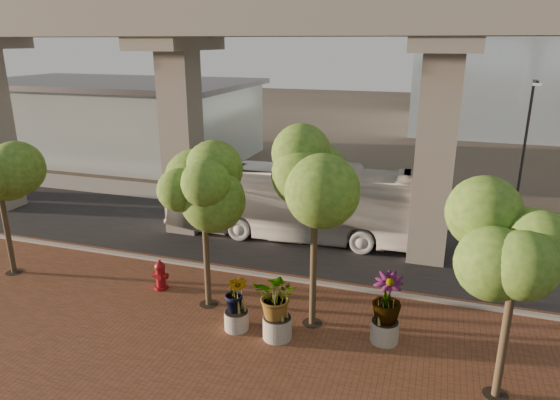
% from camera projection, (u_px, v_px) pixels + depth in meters
% --- Properties ---
extents(ground, '(160.00, 160.00, 0.00)m').
position_uv_depth(ground, '(286.00, 259.00, 22.54)').
color(ground, '#3A352A').
rests_on(ground, ground).
extents(brick_plaza, '(70.00, 13.00, 0.06)m').
position_uv_depth(brick_plaza, '(208.00, 362.00, 15.28)').
color(brick_plaza, brown).
rests_on(brick_plaza, ground).
extents(asphalt_road, '(90.00, 8.00, 0.04)m').
position_uv_depth(asphalt_road, '(298.00, 243.00, 24.34)').
color(asphalt_road, black).
rests_on(asphalt_road, ground).
extents(curb_strip, '(70.00, 0.25, 0.16)m').
position_uv_depth(curb_strip, '(271.00, 277.00, 20.70)').
color(curb_strip, '#9D9992').
rests_on(curb_strip, ground).
extents(far_sidewalk, '(90.00, 3.00, 0.06)m').
position_uv_depth(far_sidewalk, '(323.00, 208.00, 29.32)').
color(far_sidewalk, '#9D9992').
rests_on(far_sidewalk, ground).
extents(transit_viaduct, '(72.00, 5.60, 12.40)m').
position_uv_depth(transit_viaduct, '(299.00, 91.00, 22.12)').
color(transit_viaduct, gray).
rests_on(transit_viaduct, ground).
extents(station_pavilion, '(23.00, 13.00, 6.30)m').
position_uv_depth(station_pavilion, '(115.00, 118.00, 41.91)').
color(station_pavilion, '#B0C5C9').
rests_on(station_pavilion, ground).
extents(transit_bus, '(13.19, 3.52, 3.65)m').
position_uv_depth(transit_bus, '(296.00, 202.00, 24.66)').
color(transit_bus, silver).
rests_on(transit_bus, ground).
extents(fire_hydrant, '(0.60, 0.54, 1.21)m').
position_uv_depth(fire_hydrant, '(161.00, 275.00, 19.59)').
color(fire_hydrant, maroon).
rests_on(fire_hydrant, ground).
extents(planter_front, '(2.14, 2.14, 2.36)m').
position_uv_depth(planter_front, '(277.00, 299.00, 16.08)').
color(planter_front, gray).
rests_on(planter_front, ground).
extents(planter_right, '(2.26, 2.26, 2.41)m').
position_uv_depth(planter_right, '(387.00, 301.00, 15.88)').
color(planter_right, '#A9A698').
rests_on(planter_right, ground).
extents(planter_left, '(1.86, 1.86, 2.04)m').
position_uv_depth(planter_left, '(236.00, 296.00, 16.63)').
color(planter_left, '#ABA69A').
rests_on(planter_left, ground).
extents(street_tree_near_west, '(3.53, 3.53, 6.26)m').
position_uv_depth(street_tree_near_west, '(203.00, 185.00, 17.18)').
color(street_tree_near_west, '#4A3C2A').
rests_on(street_tree_near_west, ground).
extents(street_tree_near_east, '(3.53, 3.53, 6.91)m').
position_uv_depth(street_tree_near_east, '(315.00, 177.00, 15.73)').
color(street_tree_near_east, '#4A3C2A').
rests_on(street_tree_near_east, ground).
extents(street_tree_far_east, '(3.84, 3.84, 6.09)m').
position_uv_depth(street_tree_far_east, '(518.00, 252.00, 12.51)').
color(street_tree_far_east, '#4A3C2A').
rests_on(street_tree_far_east, ground).
extents(streetlamp_west, '(0.41, 1.20, 8.25)m').
position_uv_depth(streetlamp_west, '(173.00, 123.00, 29.08)').
color(streetlamp_west, '#292A2D').
rests_on(streetlamp_west, ground).
extents(streetlamp_east, '(0.38, 1.10, 7.62)m').
position_uv_depth(streetlamp_east, '(525.00, 146.00, 24.71)').
color(streetlamp_east, '#2B2C30').
rests_on(streetlamp_east, ground).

